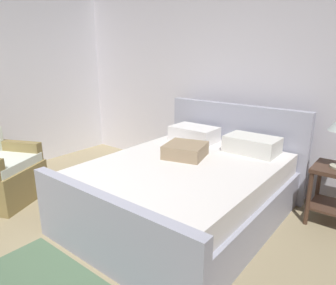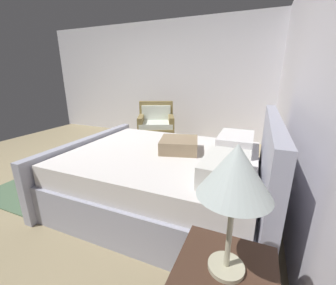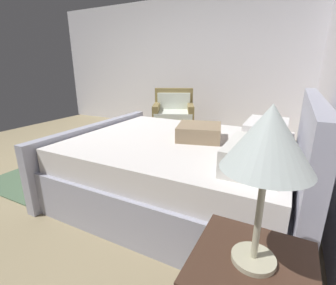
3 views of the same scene
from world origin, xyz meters
The scene contains 3 objects.
wall_back centered at (0.00, 2.88, 1.31)m, with size 5.21×0.12×2.61m, color silver.
bed centered at (0.29, 1.62, 0.34)m, with size 1.82×2.21×1.08m.
nightstand_right centered at (1.51, 2.42, 0.40)m, with size 0.44×0.44×0.60m.
Camera 1 is at (1.95, -0.81, 1.68)m, focal length 32.74 mm.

